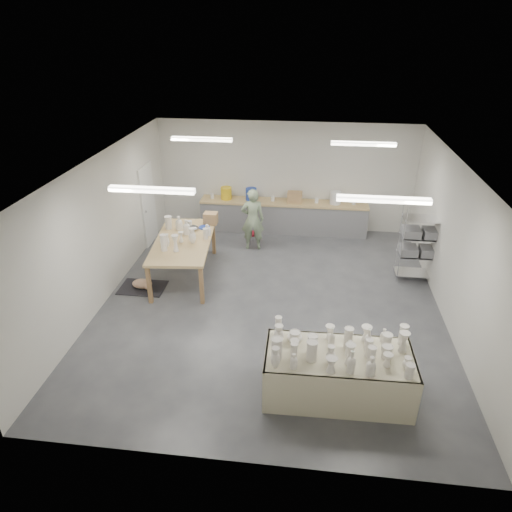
# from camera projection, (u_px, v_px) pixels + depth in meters

# --- Properties ---
(room) EXTENTS (8.00, 8.02, 3.00)m
(room) POSITION_uv_depth(u_px,v_px,m) (267.00, 210.00, 8.85)
(room) COLOR #424449
(room) RESTS_ON ground
(back_counter) EXTENTS (4.60, 0.60, 1.24)m
(back_counter) POSITION_uv_depth(u_px,v_px,m) (283.00, 215.00, 12.73)
(back_counter) COLOR tan
(back_counter) RESTS_ON ground
(wire_shelf) EXTENTS (0.88, 0.48, 1.80)m
(wire_shelf) POSITION_uv_depth(u_px,v_px,m) (420.00, 243.00, 10.17)
(wire_shelf) COLOR silver
(wire_shelf) RESTS_ON ground
(drying_table) EXTENTS (2.29, 1.12, 1.18)m
(drying_table) POSITION_uv_depth(u_px,v_px,m) (338.00, 372.00, 7.11)
(drying_table) COLOR olive
(drying_table) RESTS_ON ground
(work_table) EXTENTS (1.47, 2.58, 1.30)m
(work_table) POSITION_uv_depth(u_px,v_px,m) (186.00, 238.00, 10.37)
(work_table) COLOR tan
(work_table) RESTS_ON ground
(rug) EXTENTS (1.00, 0.70, 0.02)m
(rug) POSITION_uv_depth(u_px,v_px,m) (143.00, 288.00, 10.21)
(rug) COLOR black
(rug) RESTS_ON ground
(cat) EXTENTS (0.53, 0.46, 0.19)m
(cat) POSITION_uv_depth(u_px,v_px,m) (143.00, 284.00, 10.14)
(cat) COLOR white
(cat) RESTS_ON rug
(potter) EXTENTS (0.64, 0.46, 1.63)m
(potter) POSITION_uv_depth(u_px,v_px,m) (253.00, 219.00, 11.63)
(potter) COLOR gray
(potter) RESTS_ON ground
(red_stool) EXTENTS (0.39, 0.39, 0.31)m
(red_stool) POSITION_uv_depth(u_px,v_px,m) (254.00, 234.00, 12.11)
(red_stool) COLOR #AA182A
(red_stool) RESTS_ON ground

